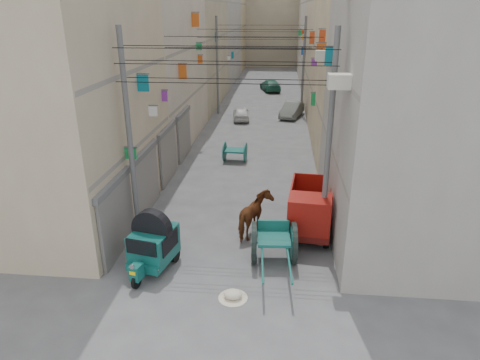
# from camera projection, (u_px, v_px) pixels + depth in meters

# --- Properties ---
(ground) EXTENTS (140.00, 140.00, 0.00)m
(ground) POSITION_uv_depth(u_px,v_px,m) (200.00, 354.00, 11.29)
(ground) COLOR #48484A
(ground) RESTS_ON ground
(building_row_left) EXTENTS (8.00, 62.00, 14.00)m
(building_row_left) POSITION_uv_depth(u_px,v_px,m) (181.00, 32.00, 41.16)
(building_row_left) COLOR tan
(building_row_left) RESTS_ON ground
(building_row_right) EXTENTS (8.00, 62.00, 14.00)m
(building_row_right) POSITION_uv_depth(u_px,v_px,m) (350.00, 33.00, 39.72)
(building_row_right) COLOR gray
(building_row_right) RESTS_ON ground
(end_cap_building) EXTENTS (22.00, 10.00, 13.00)m
(end_cap_building) POSITION_uv_depth(u_px,v_px,m) (273.00, 23.00, 69.88)
(end_cap_building) COLOR tan
(end_cap_building) RESTS_ON ground
(shutters_left) EXTENTS (0.18, 14.40, 2.88)m
(shutters_left) POSITION_uv_depth(u_px,v_px,m) (159.00, 164.00, 20.68)
(shutters_left) COLOR #4E4E53
(shutters_left) RESTS_ON ground
(signboards) EXTENTS (8.22, 40.52, 5.67)m
(signboards) POSITION_uv_depth(u_px,v_px,m) (255.00, 87.00, 30.04)
(signboards) COLOR #FEA01C
(signboards) RESTS_ON ground
(ac_units) EXTENTS (0.70, 6.55, 3.35)m
(ac_units) POSITION_uv_depth(u_px,v_px,m) (333.00, 41.00, 15.29)
(ac_units) COLOR beige
(ac_units) RESTS_ON ground
(utility_poles) EXTENTS (7.40, 22.20, 8.00)m
(utility_poles) POSITION_uv_depth(u_px,v_px,m) (250.00, 90.00, 25.52)
(utility_poles) COLOR #545557
(utility_poles) RESTS_ON ground
(overhead_cables) EXTENTS (7.40, 22.52, 1.12)m
(overhead_cables) POSITION_uv_depth(u_px,v_px,m) (247.00, 45.00, 22.09)
(overhead_cables) COLOR black
(overhead_cables) RESTS_ON ground
(auto_rickshaw) EXTENTS (1.70, 2.49, 1.69)m
(auto_rickshaw) POSITION_uv_depth(u_px,v_px,m) (153.00, 243.00, 14.71)
(auto_rickshaw) COLOR black
(auto_rickshaw) RESTS_ON ground
(tonga_cart) EXTENTS (1.67, 3.44, 1.52)m
(tonga_cart) POSITION_uv_depth(u_px,v_px,m) (274.00, 242.00, 15.15)
(tonga_cart) COLOR black
(tonga_cart) RESTS_ON ground
(mini_truck) EXTENTS (1.95, 3.76, 2.04)m
(mini_truck) POSITION_uv_depth(u_px,v_px,m) (310.00, 214.00, 16.86)
(mini_truck) COLOR black
(mini_truck) RESTS_ON ground
(second_cart) EXTENTS (1.40, 1.26, 1.18)m
(second_cart) POSITION_uv_depth(u_px,v_px,m) (235.00, 151.00, 25.40)
(second_cart) COLOR #12514A
(second_cart) RESTS_ON ground
(feed_sack) EXTENTS (0.58, 0.46, 0.29)m
(feed_sack) POSITION_uv_depth(u_px,v_px,m) (233.00, 294.00, 13.42)
(feed_sack) COLOR beige
(feed_sack) RESTS_ON ground
(horse) EXTENTS (1.52, 2.22, 1.71)m
(horse) POSITION_uv_depth(u_px,v_px,m) (255.00, 216.00, 16.95)
(horse) COLOR brown
(horse) RESTS_ON ground
(distant_car_white) EXTENTS (1.65, 3.31, 1.08)m
(distant_car_white) POSITION_uv_depth(u_px,v_px,m) (241.00, 113.00, 35.08)
(distant_car_white) COLOR silver
(distant_car_white) RESTS_ON ground
(distant_car_grey) EXTENTS (2.27, 3.94, 1.23)m
(distant_car_grey) POSITION_uv_depth(u_px,v_px,m) (292.00, 110.00, 35.99)
(distant_car_grey) COLOR slate
(distant_car_grey) RESTS_ON ground
(distant_car_green) EXTENTS (2.72, 4.54, 1.23)m
(distant_car_green) POSITION_uv_depth(u_px,v_px,m) (270.00, 85.00, 47.64)
(distant_car_green) COLOR #205F4A
(distant_car_green) RESTS_ON ground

